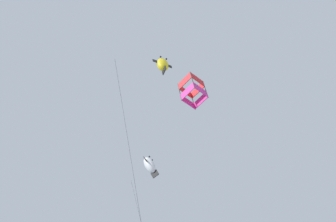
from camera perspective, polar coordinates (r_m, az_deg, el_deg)
kite_fish_upper_right at (r=20.70m, az=-0.84°, el=6.98°), size 3.54×2.68×9.70m
kite_fish_near_left at (r=26.97m, az=-2.76°, el=-8.22°), size 2.52×1.93×10.18m
kite_box_far_centre at (r=24.35m, az=3.74°, el=3.10°), size 1.26×1.54×2.07m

